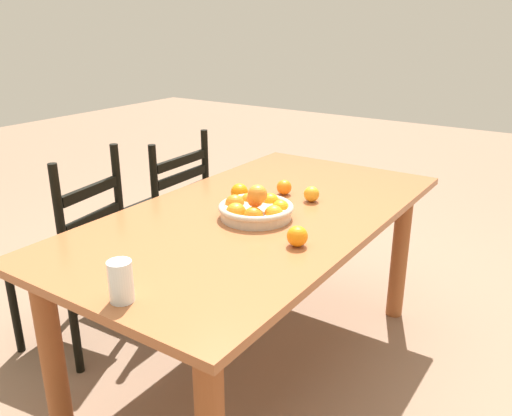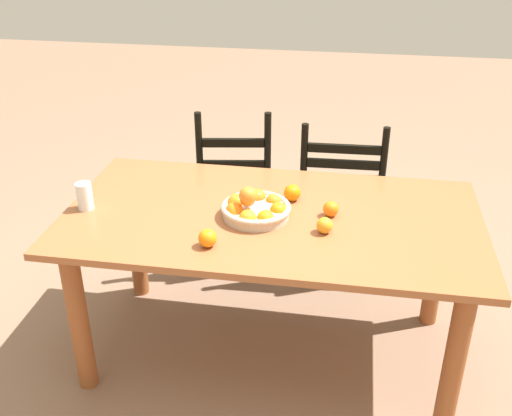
{
  "view_description": "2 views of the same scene",
  "coord_description": "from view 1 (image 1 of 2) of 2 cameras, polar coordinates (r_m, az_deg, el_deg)",
  "views": [
    {
      "loc": [
        -1.61,
        -1.08,
        1.45
      ],
      "look_at": [
        -0.06,
        -0.03,
        0.77
      ],
      "focal_mm": 36.67,
      "sensor_mm": 36.0,
      "label": 1
    },
    {
      "loc": [
        0.3,
        -2.2,
        1.93
      ],
      "look_at": [
        -0.06,
        -0.03,
        0.77
      ],
      "focal_mm": 42.41,
      "sensor_mm": 36.0,
      "label": 2
    }
  ],
  "objects": [
    {
      "name": "ground_plane",
      "position": [
        2.43,
        0.2,
        -16.74
      ],
      "size": [
        12.0,
        12.0,
        0.0
      ],
      "primitive_type": "plane",
      "color": "#82644E"
    },
    {
      "name": "dining_table",
      "position": [
        2.12,
        0.22,
        -3.36
      ],
      "size": [
        1.73,
        0.92,
        0.73
      ],
      "color": "#9D5933",
      "rests_on": "ground"
    },
    {
      "name": "chair_near_window",
      "position": [
        2.84,
        -10.25,
        -1.02
      ],
      "size": [
        0.47,
        0.47,
        0.9
      ],
      "rotation": [
        0.0,
        0.0,
        3.18
      ],
      "color": "black",
      "rests_on": "ground"
    },
    {
      "name": "chair_by_cabinet",
      "position": [
        2.49,
        -19.25,
        -5.21
      ],
      "size": [
        0.47,
        0.47,
        0.94
      ],
      "rotation": [
        0.0,
        0.0,
        3.3
      ],
      "color": "black",
      "rests_on": "ground"
    },
    {
      "name": "fruit_bowl",
      "position": [
        1.99,
        -0.04,
        -0.1
      ],
      "size": [
        0.29,
        0.29,
        0.14
      ],
      "color": "beige",
      "rests_on": "dining_table"
    },
    {
      "name": "orange_loose_0",
      "position": [
        2.27,
        3.08,
        2.27
      ],
      "size": [
        0.06,
        0.06,
        0.06
      ],
      "primitive_type": "sphere",
      "color": "orange",
      "rests_on": "dining_table"
    },
    {
      "name": "orange_loose_1",
      "position": [
        2.19,
        -1.82,
        1.74
      ],
      "size": [
        0.07,
        0.07,
        0.07
      ],
      "primitive_type": "sphere",
      "color": "orange",
      "rests_on": "dining_table"
    },
    {
      "name": "orange_loose_2",
      "position": [
        2.19,
        6.08,
        1.52
      ],
      "size": [
        0.06,
        0.06,
        0.06
      ],
      "primitive_type": "sphere",
      "color": "orange",
      "rests_on": "dining_table"
    },
    {
      "name": "orange_loose_3",
      "position": [
        1.76,
        4.53,
        -3.09
      ],
      "size": [
        0.07,
        0.07,
        0.07
      ],
      "primitive_type": "sphere",
      "color": "orange",
      "rests_on": "dining_table"
    },
    {
      "name": "drinking_glass",
      "position": [
        1.46,
        -14.53,
        -7.75
      ],
      "size": [
        0.07,
        0.07,
        0.12
      ],
      "primitive_type": "cylinder",
      "color": "silver",
      "rests_on": "dining_table"
    }
  ]
}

